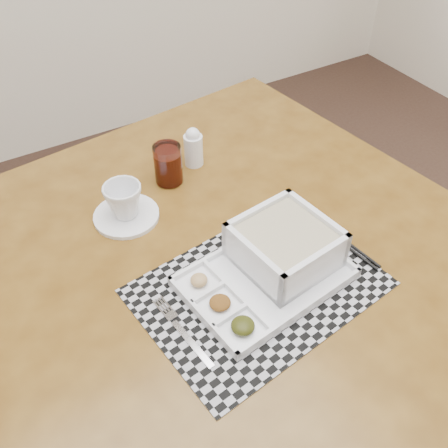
% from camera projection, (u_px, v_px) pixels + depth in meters
% --- Properties ---
extents(dining_table, '(1.24, 1.24, 0.83)m').
position_uv_depth(dining_table, '(223.00, 276.00, 1.13)').
color(dining_table, '#4A2D0D').
rests_on(dining_table, ground).
extents(placemat, '(0.50, 0.39, 0.00)m').
position_uv_depth(placemat, '(259.00, 287.00, 0.99)').
color(placemat, '#99989F').
rests_on(placemat, dining_table).
extents(serving_tray, '(0.35, 0.26, 0.10)m').
position_uv_depth(serving_tray, '(279.00, 255.00, 1.00)').
color(serving_tray, white).
rests_on(serving_tray, placemat).
extents(fork, '(0.04, 0.19, 0.00)m').
position_uv_depth(fork, '(182.00, 329.00, 0.92)').
color(fork, silver).
rests_on(fork, placemat).
extents(spoon, '(0.04, 0.18, 0.01)m').
position_uv_depth(spoon, '(319.00, 223.00, 1.12)').
color(spoon, silver).
rests_on(spoon, placemat).
extents(chopsticks, '(0.05, 0.24, 0.01)m').
position_uv_depth(chopsticks, '(336.00, 236.00, 1.09)').
color(chopsticks, black).
rests_on(chopsticks, placemat).
extents(saucer, '(0.15, 0.15, 0.01)m').
position_uv_depth(saucer, '(126.00, 216.00, 1.14)').
color(saucer, white).
rests_on(saucer, dining_table).
extents(cup, '(0.10, 0.10, 0.08)m').
position_uv_depth(cup, '(124.00, 201.00, 1.11)').
color(cup, white).
rests_on(cup, saucer).
extents(juice_glass, '(0.07, 0.07, 0.10)m').
position_uv_depth(juice_glass, '(168.00, 166.00, 1.21)').
color(juice_glass, white).
rests_on(juice_glass, dining_table).
extents(creamer_bottle, '(0.05, 0.05, 0.11)m').
position_uv_depth(creamer_bottle, '(193.00, 147.00, 1.26)').
color(creamer_bottle, white).
rests_on(creamer_bottle, dining_table).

